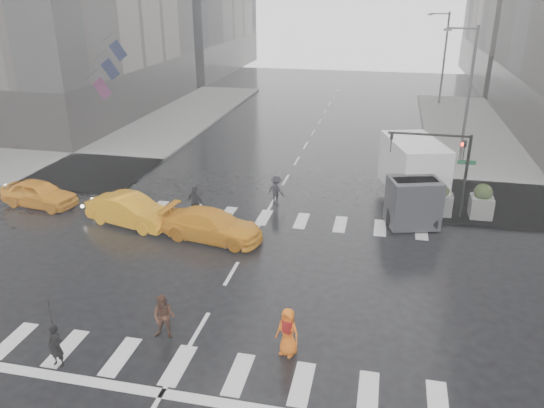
% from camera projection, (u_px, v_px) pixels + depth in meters
% --- Properties ---
extents(ground, '(120.00, 120.00, 0.00)m').
position_uv_depth(ground, '(231.00, 273.00, 22.34)').
color(ground, black).
rests_on(ground, ground).
extents(sidewalk_nw, '(35.00, 35.00, 0.15)m').
position_uv_depth(sidewalk_nw, '(58.00, 138.00, 41.99)').
color(sidewalk_nw, slate).
rests_on(sidewalk_nw, ground).
extents(road_markings, '(18.00, 48.00, 0.01)m').
position_uv_depth(road_markings, '(231.00, 273.00, 22.34)').
color(road_markings, silver).
rests_on(road_markings, ground).
extents(traffic_signal_pole, '(4.45, 0.42, 4.50)m').
position_uv_depth(traffic_signal_pole, '(447.00, 159.00, 26.57)').
color(traffic_signal_pole, black).
rests_on(traffic_signal_pole, ground).
extents(street_lamp_near, '(2.15, 0.22, 9.00)m').
position_uv_depth(street_lamp_near, '(467.00, 90.00, 34.58)').
color(street_lamp_near, '#59595B').
rests_on(street_lamp_near, ground).
extents(street_lamp_far, '(2.15, 0.22, 9.00)m').
position_uv_depth(street_lamp_far, '(443.00, 55.00, 52.65)').
color(street_lamp_far, '#59595B').
rests_on(street_lamp_far, ground).
extents(planter_west, '(1.10, 1.10, 1.80)m').
position_uv_depth(planter_west, '(402.00, 196.00, 27.99)').
color(planter_west, slate).
rests_on(planter_west, ground).
extents(planter_mid, '(1.10, 1.10, 1.80)m').
position_uv_depth(planter_mid, '(441.00, 199.00, 27.60)').
color(planter_mid, slate).
rests_on(planter_mid, ground).
extents(planter_east, '(1.10, 1.10, 1.80)m').
position_uv_depth(planter_east, '(482.00, 202.00, 27.20)').
color(planter_east, slate).
rests_on(planter_east, ground).
extents(flag_cluster, '(2.87, 3.06, 4.69)m').
position_uv_depth(flag_cluster, '(107.00, 67.00, 39.91)').
color(flag_cluster, '#59595B').
rests_on(flag_cluster, ground).
extents(pedestrian_black, '(1.02, 1.04, 2.43)m').
position_uv_depth(pedestrian_black, '(51.00, 321.00, 16.30)').
color(pedestrian_black, black).
rests_on(pedestrian_black, ground).
extents(pedestrian_brown, '(0.83, 0.67, 1.64)m').
position_uv_depth(pedestrian_brown, '(164.00, 317.00, 17.99)').
color(pedestrian_brown, '#48281A').
rests_on(pedestrian_brown, ground).
extents(pedestrian_orange, '(0.96, 0.79, 1.69)m').
position_uv_depth(pedestrian_orange, '(288.00, 332.00, 17.15)').
color(pedestrian_orange, orange).
rests_on(pedestrian_orange, ground).
extents(pedestrian_far_a, '(1.27, 1.05, 1.87)m').
position_uv_depth(pedestrian_far_a, '(196.00, 203.00, 27.17)').
color(pedestrian_far_a, black).
rests_on(pedestrian_far_a, ground).
extents(pedestrian_far_b, '(1.23, 1.01, 1.67)m').
position_uv_depth(pedestrian_far_b, '(276.00, 191.00, 29.09)').
color(pedestrian_far_b, black).
rests_on(pedestrian_far_b, ground).
extents(taxi_front, '(4.48, 2.28, 1.46)m').
position_uv_depth(taxi_front, '(39.00, 193.00, 28.97)').
color(taxi_front, '#FC9E0D').
rests_on(taxi_front, ground).
extents(taxi_mid, '(4.94, 2.77, 1.54)m').
position_uv_depth(taxi_mid, '(131.00, 211.00, 26.66)').
color(taxi_mid, '#FC9E0D').
rests_on(taxi_mid, ground).
extents(taxi_rear, '(4.62, 2.65, 1.43)m').
position_uv_depth(taxi_rear, '(212.00, 225.00, 25.15)').
color(taxi_rear, '#FC9E0D').
rests_on(taxi_rear, ground).
extents(box_truck, '(2.50, 6.67, 3.54)m').
position_uv_depth(box_truck, '(413.00, 175.00, 28.23)').
color(box_truck, white).
rests_on(box_truck, ground).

